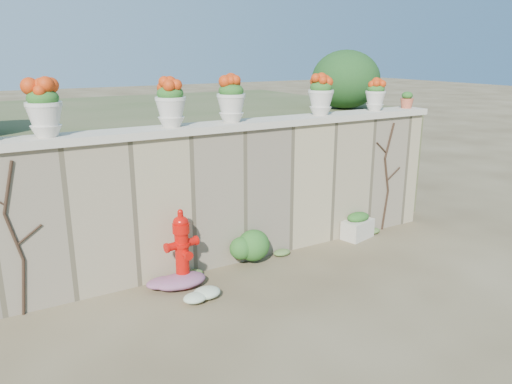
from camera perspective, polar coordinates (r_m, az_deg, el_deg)
ground at (r=6.25m, az=2.88°, el=-13.77°), size 80.00×80.00×0.00m
stone_wall at (r=7.30m, az=-4.79°, el=-0.78°), size 8.00×0.40×2.00m
wall_cap at (r=7.07m, az=-4.98°, el=7.39°), size 8.10×0.52×0.10m
raised_fill at (r=10.20m, az=-12.68°, el=3.69°), size 9.00×6.00×2.00m
back_shrub_right at (r=9.89m, az=10.20°, el=12.54°), size 1.30×1.30×1.10m
vine_left at (r=6.45m, az=-25.81°, el=-4.73°), size 0.60×0.04×1.91m
vine_right at (r=8.97m, az=14.75°, el=1.85°), size 0.60×0.04×1.91m
fire_hydrant at (r=6.77m, az=-8.47°, el=-6.37°), size 0.47×0.33×1.08m
planter_box at (r=8.66m, az=11.54°, el=-3.85°), size 0.61×0.44×0.46m
green_shrub at (r=7.40m, az=-0.90°, el=-6.03°), size 0.69×0.62×0.65m
magenta_clump at (r=6.89m, az=-9.85°, el=-9.92°), size 0.87×0.58×0.23m
white_flowers at (r=6.51m, az=-6.34°, el=-11.54°), size 0.55×0.44×0.20m
urn_pot_1 at (r=6.40m, az=-23.07°, el=8.70°), size 0.42×0.42×0.66m
urn_pot_2 at (r=6.79m, az=-9.74°, el=9.99°), size 0.41×0.41×0.64m
urn_pot_3 at (r=7.16m, az=-2.85°, el=10.49°), size 0.41×0.41×0.64m
urn_pot_4 at (r=8.02m, az=7.43°, el=10.93°), size 0.40×0.40×0.63m
urn_pot_5 at (r=8.78m, az=13.50°, el=10.73°), size 0.34×0.34×0.53m
terracotta_pot at (r=9.33m, az=16.86°, el=9.95°), size 0.23×0.23×0.28m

